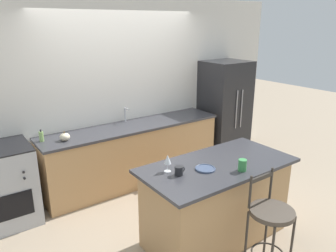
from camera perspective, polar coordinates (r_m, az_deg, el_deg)
name	(u,v)px	position (r m, az deg, el deg)	size (l,w,h in m)	color
ground_plane	(147,190)	(4.88, -3.72, -10.99)	(18.00, 18.00, 0.00)	tan
wall_back	(121,91)	(4.98, -8.18, 6.03)	(6.00, 0.07, 2.70)	silver
back_counter	(133,153)	(4.98, -6.06, -4.73)	(2.74, 0.66, 0.90)	tan
sink_faucet	(126,113)	(4.95, -7.39, 2.26)	(0.02, 0.13, 0.22)	#ADAFB5
kitchen_island	(216,201)	(3.73, 8.41, -12.82)	(1.68, 0.85, 0.91)	tan
refrigerator	(224,110)	(5.88, 9.74, 2.79)	(0.75, 0.69, 1.71)	#232326
oven_range	(1,186)	(4.41, -27.06, -9.28)	(0.74, 0.70, 0.97)	#ADAFB5
bar_stool_near	(270,221)	(3.34, 17.38, -15.52)	(0.41, 0.41, 1.01)	#332D28
dinner_plate	(205,169)	(3.38, 6.50, -7.38)	(0.21, 0.21, 0.02)	#425170
wine_glass	(168,160)	(3.27, -0.07, -5.88)	(0.07, 0.07, 0.18)	white
coffee_mug	(179,171)	(3.23, 1.93, -7.78)	(0.11, 0.08, 0.09)	#232326
tumbler_cup	(242,165)	(3.40, 12.83, -6.67)	(0.08, 0.08, 0.12)	#3D934C
pumpkin_decoration	(65,137)	(4.35, -17.54, -1.81)	(0.13, 0.13, 0.12)	beige
soap_bottle	(41,136)	(4.42, -21.19, -1.70)	(0.06, 0.06, 0.16)	#89B260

